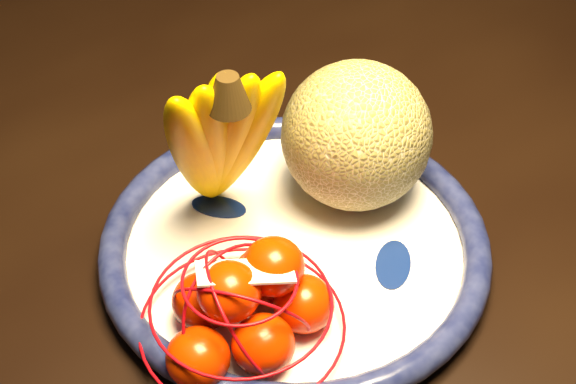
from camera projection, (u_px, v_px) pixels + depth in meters
dining_table at (86, 290)px, 0.83m from camera, size 1.48×0.98×0.70m
fruit_bowl at (295, 246)px, 0.75m from camera, size 0.33×0.33×0.03m
cantaloupe at (356, 136)px, 0.76m from camera, size 0.13×0.13×0.13m
banana_bunch at (218, 135)px, 0.71m from camera, size 0.13×0.12×0.19m
mandarin_bag at (246, 307)px, 0.67m from camera, size 0.19×0.19×0.10m
price_tag at (245, 272)px, 0.64m from camera, size 0.08×0.06×0.01m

